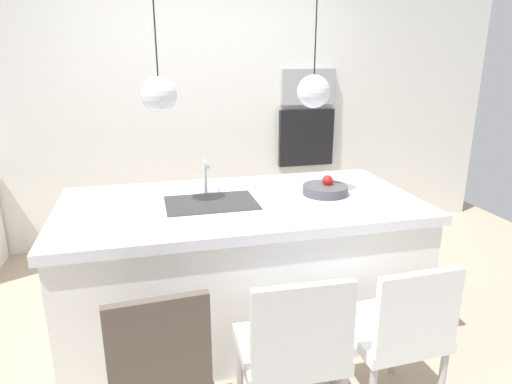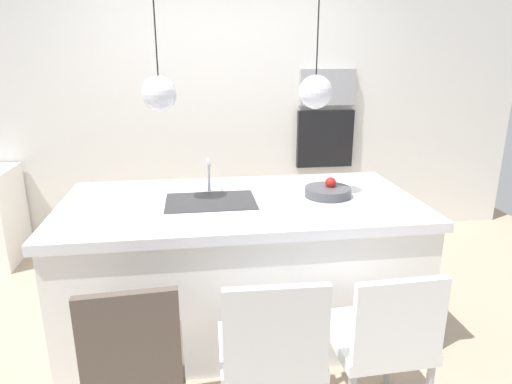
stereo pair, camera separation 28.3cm
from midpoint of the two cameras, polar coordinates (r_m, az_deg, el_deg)
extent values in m
plane|color=tan|center=(3.22, 0.78, -16.33)|extent=(6.60, 6.60, 0.00)
cube|color=silver|center=(4.35, -2.54, 10.84)|extent=(6.00, 0.10, 2.60)
cube|color=white|center=(3.01, 0.81, -9.72)|extent=(2.18, 1.06, 0.83)
cube|color=white|center=(2.84, 0.85, -1.67)|extent=(2.24, 1.12, 0.06)
cube|color=#2D2D30|center=(2.81, -2.93, -1.34)|extent=(0.56, 0.40, 0.02)
cylinder|color=silver|center=(3.00, -3.38, 2.16)|extent=(0.02, 0.02, 0.22)
cylinder|color=silver|center=(2.90, -3.28, 3.67)|extent=(0.02, 0.16, 0.02)
cylinder|color=#4C4C51|center=(2.96, 11.81, -0.02)|extent=(0.30, 0.30, 0.06)
sphere|color=red|center=(2.97, 12.18, 1.14)|extent=(0.07, 0.07, 0.07)
cube|color=#9E9EA3|center=(4.48, 10.88, 12.97)|extent=(0.54, 0.08, 0.34)
cube|color=black|center=(4.54, 10.52, 6.67)|extent=(0.56, 0.08, 0.56)
cube|color=brown|center=(2.20, -11.15, -20.32)|extent=(0.45, 0.49, 0.06)
cube|color=brown|center=(1.88, -11.48, -18.30)|extent=(0.40, 0.06, 0.43)
cylinder|color=#B2B2B7|center=(2.51, -6.53, -21.54)|extent=(0.04, 0.04, 0.42)
cylinder|color=#B2B2B7|center=(2.52, -15.28, -22.00)|extent=(0.04, 0.04, 0.42)
cube|color=silver|center=(2.25, 5.53, -19.49)|extent=(0.49, 0.45, 0.06)
cube|color=silver|center=(1.96, 6.94, -17.30)|extent=(0.45, 0.05, 0.41)
cylinder|color=#B2B2B7|center=(2.58, 9.29, -20.70)|extent=(0.04, 0.04, 0.40)
cylinder|color=#B2B2B7|center=(2.51, -0.52, -21.58)|extent=(0.04, 0.04, 0.40)
cube|color=white|center=(2.40, 18.36, -17.12)|extent=(0.46, 0.47, 0.06)
cube|color=white|center=(2.13, 21.62, -15.07)|extent=(0.42, 0.05, 0.38)
cylinder|color=#B2B2B7|center=(2.76, 19.52, -18.44)|extent=(0.04, 0.04, 0.43)
cylinder|color=#B2B2B7|center=(2.61, 11.76, -19.97)|extent=(0.04, 0.04, 0.43)
sphere|color=silver|center=(2.66, -9.21, 12.22)|extent=(0.20, 0.20, 0.20)
cylinder|color=black|center=(2.66, -9.65, 20.86)|extent=(0.01, 0.01, 0.60)
sphere|color=silver|center=(2.80, 10.54, 12.39)|extent=(0.20, 0.20, 0.20)
cylinder|color=black|center=(2.80, 11.01, 20.59)|extent=(0.01, 0.01, 0.60)
camera|label=1|loc=(0.14, -87.14, 0.88)|focal=31.44mm
camera|label=2|loc=(0.14, 92.86, -0.88)|focal=31.44mm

